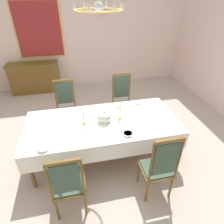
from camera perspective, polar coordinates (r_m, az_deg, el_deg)
ground at (r=4.02m, az=-3.34°, el=-9.52°), size 6.41×6.21×0.04m
back_wall at (r=6.22m, az=-9.01°, el=22.13°), size 6.41×0.08×3.16m
dining_table at (r=3.35m, az=-2.88°, el=-3.90°), size 2.62×1.19×0.75m
tablecloth at (r=3.35m, az=-2.88°, el=-3.88°), size 2.64×1.21×0.32m
chair_south_a at (r=2.69m, az=-13.06°, el=-20.26°), size 0.44×0.42×1.12m
chair_north_a at (r=4.23m, az=-13.66°, el=1.76°), size 0.44×0.42×1.13m
chair_south_b at (r=2.86m, az=14.03°, el=-15.58°), size 0.44×0.42×1.19m
chair_north_b at (r=4.35m, az=3.14°, el=3.81°), size 0.44×0.42×1.17m
soup_tureen at (r=3.25m, az=-2.29°, el=-1.40°), size 0.25×0.25×0.20m
candlestick_west at (r=3.20m, az=-8.55°, el=-1.59°), size 0.07×0.07×0.34m
candlestick_east at (r=3.29m, az=2.46°, el=-0.45°), size 0.07×0.07×0.32m
bowl_near_left at (r=3.01m, az=4.80°, el=-6.52°), size 0.16×0.16×0.04m
bowl_near_right at (r=3.70m, az=1.21°, el=1.81°), size 0.17×0.17×0.04m
bowl_far_left at (r=2.93m, az=-19.94°, el=-10.19°), size 0.18×0.18×0.04m
bowl_far_right at (r=3.85m, az=7.83°, el=2.81°), size 0.16×0.16×0.04m
spoon_primary at (r=3.07m, az=6.66°, el=-6.14°), size 0.03×0.18×0.01m
spoon_secondary at (r=3.76m, az=2.79°, el=1.99°), size 0.05×0.18×0.01m
sideboard at (r=6.30m, az=-22.12°, el=9.56°), size 1.44×0.48×0.90m
mounted_clock at (r=6.14m, az=-2.41°, el=28.42°), size 0.27×0.06×0.27m
framed_painting at (r=6.16m, az=-21.18°, el=21.99°), size 1.30×0.05×1.53m
chandelier at (r=2.70m, az=-4.05°, el=28.50°), size 0.63×0.62×0.66m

